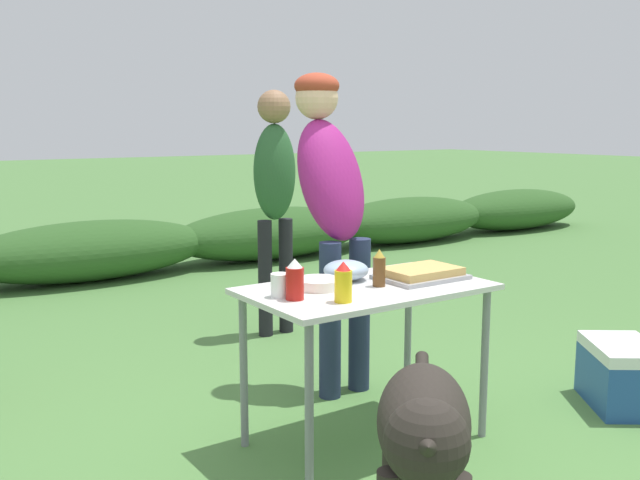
{
  "coord_description": "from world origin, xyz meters",
  "views": [
    {
      "loc": [
        -1.94,
        -2.48,
        1.46
      ],
      "look_at": [
        0.04,
        0.43,
        0.89
      ],
      "focal_mm": 40.0,
      "sensor_mm": 36.0,
      "label": 1
    }
  ],
  "objects_px": {
    "folding_table": "(367,303)",
    "dog": "(424,437)",
    "food_tray": "(421,274)",
    "cooler_box": "(621,375)",
    "ketchup_bottle": "(295,280)",
    "standing_person_in_gray_fleece": "(275,185)",
    "plate_stack": "(318,284)",
    "mixing_bowl": "(345,270)",
    "mustard_bottle": "(343,283)",
    "paper_cup_stack": "(280,285)",
    "beer_bottle": "(379,269)",
    "standing_person_with_beanie": "(331,192)"
  },
  "relations": [
    {
      "from": "food_tray",
      "to": "paper_cup_stack",
      "type": "distance_m",
      "value": 0.74
    },
    {
      "from": "folding_table",
      "to": "ketchup_bottle",
      "type": "relative_size",
      "value": 6.33
    },
    {
      "from": "plate_stack",
      "to": "standing_person_in_gray_fleece",
      "type": "bearing_deg",
      "value": 65.42
    },
    {
      "from": "paper_cup_stack",
      "to": "food_tray",
      "type": "bearing_deg",
      "value": -5.44
    },
    {
      "from": "paper_cup_stack",
      "to": "cooler_box",
      "type": "relative_size",
      "value": 0.17
    },
    {
      "from": "paper_cup_stack",
      "to": "standing_person_in_gray_fleece",
      "type": "relative_size",
      "value": 0.06
    },
    {
      "from": "mustard_bottle",
      "to": "dog",
      "type": "relative_size",
      "value": 0.2
    },
    {
      "from": "standing_person_in_gray_fleece",
      "to": "paper_cup_stack",
      "type": "bearing_deg",
      "value": -120.77
    },
    {
      "from": "beer_bottle",
      "to": "standing_person_in_gray_fleece",
      "type": "height_order",
      "value": "standing_person_in_gray_fleece"
    },
    {
      "from": "mustard_bottle",
      "to": "ketchup_bottle",
      "type": "distance_m",
      "value": 0.2
    },
    {
      "from": "standing_person_with_beanie",
      "to": "beer_bottle",
      "type": "bearing_deg",
      "value": -110.37
    },
    {
      "from": "mustard_bottle",
      "to": "standing_person_with_beanie",
      "type": "relative_size",
      "value": 0.1
    },
    {
      "from": "ketchup_bottle",
      "to": "standing_person_in_gray_fleece",
      "type": "xyz_separation_m",
      "value": [
        0.95,
        1.77,
        0.23
      ]
    },
    {
      "from": "folding_table",
      "to": "dog",
      "type": "bearing_deg",
      "value": -118.67
    },
    {
      "from": "mustard_bottle",
      "to": "mixing_bowl",
      "type": "bearing_deg",
      "value": 52.62
    },
    {
      "from": "mustard_bottle",
      "to": "beer_bottle",
      "type": "height_order",
      "value": "same"
    },
    {
      "from": "standing_person_in_gray_fleece",
      "to": "dog",
      "type": "relative_size",
      "value": 2.03
    },
    {
      "from": "paper_cup_stack",
      "to": "dog",
      "type": "bearing_deg",
      "value": -95.46
    },
    {
      "from": "standing_person_in_gray_fleece",
      "to": "dog",
      "type": "height_order",
      "value": "standing_person_in_gray_fleece"
    },
    {
      "from": "standing_person_with_beanie",
      "to": "standing_person_in_gray_fleece",
      "type": "relative_size",
      "value": 1.03
    },
    {
      "from": "ketchup_bottle",
      "to": "dog",
      "type": "xyz_separation_m",
      "value": [
        -0.12,
        -0.93,
        -0.3
      ]
    },
    {
      "from": "cooler_box",
      "to": "dog",
      "type": "bearing_deg",
      "value": 141.56
    },
    {
      "from": "dog",
      "to": "plate_stack",
      "type": "bearing_deg",
      "value": -65.35
    },
    {
      "from": "paper_cup_stack",
      "to": "beer_bottle",
      "type": "xyz_separation_m",
      "value": [
        0.47,
        -0.08,
        0.03
      ]
    },
    {
      "from": "mustard_bottle",
      "to": "ketchup_bottle",
      "type": "relative_size",
      "value": 0.97
    },
    {
      "from": "standing_person_in_gray_fleece",
      "to": "cooler_box",
      "type": "bearing_deg",
      "value": -70.04
    },
    {
      "from": "mixing_bowl",
      "to": "food_tray",
      "type": "bearing_deg",
      "value": -30.88
    },
    {
      "from": "folding_table",
      "to": "mixing_bowl",
      "type": "height_order",
      "value": "mixing_bowl"
    },
    {
      "from": "folding_table",
      "to": "standing_person_with_beanie",
      "type": "xyz_separation_m",
      "value": [
        0.28,
        0.67,
        0.44
      ]
    },
    {
      "from": "paper_cup_stack",
      "to": "standing_person_with_beanie",
      "type": "distance_m",
      "value": 0.99
    },
    {
      "from": "paper_cup_stack",
      "to": "beer_bottle",
      "type": "height_order",
      "value": "beer_bottle"
    },
    {
      "from": "food_tray",
      "to": "cooler_box",
      "type": "xyz_separation_m",
      "value": [
        1.06,
        -0.39,
        -0.6
      ]
    },
    {
      "from": "ketchup_bottle",
      "to": "standing_person_with_beanie",
      "type": "height_order",
      "value": "standing_person_with_beanie"
    },
    {
      "from": "food_tray",
      "to": "cooler_box",
      "type": "height_order",
      "value": "food_tray"
    },
    {
      "from": "mustard_bottle",
      "to": "standing_person_in_gray_fleece",
      "type": "bearing_deg",
      "value": 67.11
    },
    {
      "from": "paper_cup_stack",
      "to": "folding_table",
      "type": "bearing_deg",
      "value": -6.02
    },
    {
      "from": "folding_table",
      "to": "cooler_box",
      "type": "xyz_separation_m",
      "value": [
        1.36,
        -0.42,
        -0.49
      ]
    },
    {
      "from": "food_tray",
      "to": "folding_table",
      "type": "bearing_deg",
      "value": 175.38
    },
    {
      "from": "food_tray",
      "to": "standing_person_in_gray_fleece",
      "type": "distance_m",
      "value": 1.8
    },
    {
      "from": "plate_stack",
      "to": "standing_person_in_gray_fleece",
      "type": "height_order",
      "value": "standing_person_in_gray_fleece"
    },
    {
      "from": "food_tray",
      "to": "standing_person_in_gray_fleece",
      "type": "bearing_deg",
      "value": 82.07
    },
    {
      "from": "mixing_bowl",
      "to": "dog",
      "type": "bearing_deg",
      "value": -114.96
    },
    {
      "from": "beer_bottle",
      "to": "cooler_box",
      "type": "xyz_separation_m",
      "value": [
        1.32,
        -0.39,
        -0.65
      ]
    },
    {
      "from": "ketchup_bottle",
      "to": "cooler_box",
      "type": "height_order",
      "value": "ketchup_bottle"
    },
    {
      "from": "mixing_bowl",
      "to": "ketchup_bottle",
      "type": "distance_m",
      "value": 0.44
    },
    {
      "from": "mixing_bowl",
      "to": "cooler_box",
      "type": "relative_size",
      "value": 0.37
    },
    {
      "from": "paper_cup_stack",
      "to": "standing_person_with_beanie",
      "type": "relative_size",
      "value": 0.06
    },
    {
      "from": "mustard_bottle",
      "to": "ketchup_bottle",
      "type": "bearing_deg",
      "value": 134.47
    },
    {
      "from": "mustard_bottle",
      "to": "ketchup_bottle",
      "type": "height_order",
      "value": "ketchup_bottle"
    },
    {
      "from": "mustard_bottle",
      "to": "beer_bottle",
      "type": "distance_m",
      "value": 0.34
    }
  ]
}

